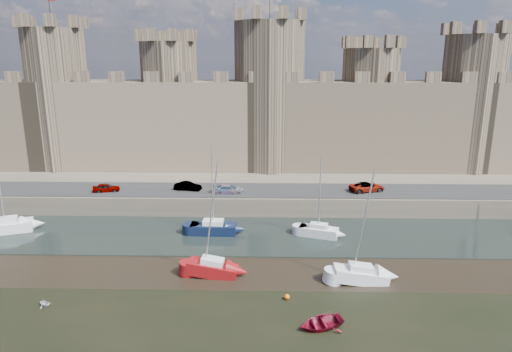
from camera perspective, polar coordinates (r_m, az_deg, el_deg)
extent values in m
cube|color=black|center=(53.82, -0.46, -7.40)|extent=(160.00, 12.00, 0.08)
cube|color=#4C443A|center=(87.92, 0.25, 2.24)|extent=(160.00, 60.00, 2.50)
cube|color=black|center=(62.43, -0.19, -1.79)|extent=(160.00, 7.00, 0.10)
cube|color=#42382B|center=(74.62, 0.09, 6.43)|extent=(100.00, 9.00, 14.00)
cylinder|color=#42382B|center=(81.37, -23.35, 8.77)|extent=(10.00, 10.00, 22.00)
cylinder|color=black|center=(81.35, -24.37, 18.24)|extent=(0.10, 0.10, 5.00)
cylinder|color=#42382B|center=(75.84, -10.67, 8.59)|extent=(9.00, 9.00, 20.00)
cylinder|color=#42382B|center=(74.08, 1.66, 9.86)|extent=(11.00, 11.00, 23.00)
cylinder|color=black|center=(74.20, 1.74, 20.70)|extent=(0.10, 0.10, 5.00)
cylinder|color=#42382B|center=(76.07, 13.91, 8.06)|extent=(9.00, 9.00, 19.00)
cylinder|color=#42382B|center=(80.95, 25.19, 8.19)|extent=(10.00, 10.00, 21.00)
imported|color=gray|center=(64.86, -18.21, -1.41)|extent=(3.74, 2.16, 1.20)
imported|color=gray|center=(62.95, -8.53, -1.28)|extent=(3.86, 1.88, 1.22)
imported|color=gray|center=(61.07, -3.41, -1.67)|extent=(4.11, 1.78, 1.18)
imported|color=gray|center=(63.53, 13.70, -1.35)|extent=(5.23, 3.52, 1.33)
cube|color=silver|center=(62.04, -28.83, -5.61)|extent=(6.40, 4.29, 1.22)
cube|color=silver|center=(61.77, -28.93, -4.84)|extent=(3.06, 2.46, 0.55)
cube|color=black|center=(54.20, -5.34, -6.59)|extent=(5.39, 2.19, 1.17)
cube|color=silver|center=(53.89, -5.36, -5.75)|extent=(2.41, 1.50, 0.53)
cylinder|color=silver|center=(52.49, -5.48, -1.14)|extent=(0.14, 0.14, 9.54)
cube|color=silver|center=(53.76, 7.81, -6.92)|extent=(4.79, 3.07, 1.05)
cube|color=silver|center=(53.49, 7.83, -6.16)|extent=(2.27, 1.79, 0.48)
cylinder|color=silver|center=(52.18, 7.99, -2.00)|extent=(0.14, 0.14, 8.59)
cube|color=maroon|center=(44.63, -5.44, -11.56)|extent=(4.90, 2.26, 1.21)
cube|color=silver|center=(44.25, -5.46, -10.54)|extent=(2.22, 1.47, 0.55)
cylinder|color=silver|center=(42.46, -5.62, -4.82)|extent=(0.14, 0.14, 9.91)
cube|color=silver|center=(44.40, 12.92, -12.07)|extent=(5.08, 2.12, 1.18)
cube|color=silver|center=(44.03, 12.98, -11.07)|extent=(2.27, 1.44, 0.54)
cylinder|color=silver|center=(42.27, 13.34, -5.51)|extent=(0.14, 0.14, 9.64)
imported|color=silver|center=(43.46, -24.94, -14.20)|extent=(1.49, 1.42, 0.62)
imported|color=maroon|center=(37.26, 8.11, -17.86)|extent=(4.12, 3.48, 0.73)
sphere|color=#D75C09|center=(40.74, 3.88, -14.84)|extent=(0.50, 0.50, 0.50)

